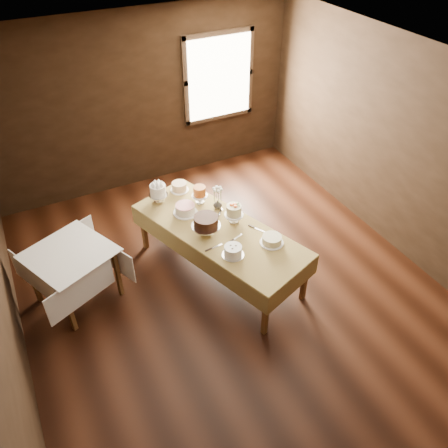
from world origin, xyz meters
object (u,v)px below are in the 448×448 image
(cake_swirl, at_px, (233,251))
(cake_cream, at_px, (272,240))
(cake_speckled, at_px, (179,187))
(cake_caramel, at_px, (200,195))
(cake_meringue, at_px, (158,194))
(cake_server_b, at_px, (260,230))
(cake_server_d, at_px, (220,212))
(flower_vase, at_px, (218,204))
(cake_server_a, at_px, (238,237))
(display_table, at_px, (219,232))
(side_table, at_px, (70,258))
(cake_server_c, at_px, (199,222))
(cake_chocolate, at_px, (206,226))
(cake_server_e, at_px, (217,246))
(cake_lattice, at_px, (185,210))
(cake_flowers, at_px, (234,214))

(cake_swirl, distance_m, cake_cream, 0.52)
(cake_speckled, height_order, cake_caramel, cake_caramel)
(cake_meringue, bearing_deg, cake_cream, -57.65)
(cake_server_b, distance_m, cake_server_d, 0.62)
(flower_vase, bearing_deg, cake_server_a, -93.84)
(display_table, bearing_deg, cake_meringue, 117.15)
(display_table, height_order, flower_vase, flower_vase)
(cake_swirl, bearing_deg, flower_vase, 74.61)
(cake_swirl, bearing_deg, cake_server_b, 27.11)
(side_table, relative_size, cake_swirl, 4.50)
(cake_server_b, xyz_separation_m, cake_server_c, (-0.62, 0.48, 0.00))
(cake_server_a, distance_m, cake_server_c, 0.57)
(cake_meringue, xyz_separation_m, cake_speckled, (0.35, 0.12, -0.06))
(flower_vase, bearing_deg, cake_swirl, -105.39)
(cake_chocolate, xyz_separation_m, cake_server_a, (0.31, -0.24, -0.11))
(side_table, relative_size, cake_caramel, 4.61)
(display_table, distance_m, cake_speckled, 1.03)
(display_table, bearing_deg, side_table, 168.29)
(cake_swirl, height_order, cake_server_e, cake_swirl)
(cake_speckled, relative_size, cake_caramel, 1.07)
(cake_server_a, xyz_separation_m, cake_server_e, (-0.30, -0.04, 0.00))
(cake_caramel, height_order, cake_swirl, cake_caramel)
(cake_server_a, bearing_deg, flower_vase, 66.85)
(side_table, distance_m, cake_server_a, 2.01)
(cake_chocolate, bearing_deg, cake_meringue, 107.49)
(cake_meringue, xyz_separation_m, cake_server_b, (0.91, -1.15, -0.12))
(cake_meringue, height_order, cake_chocolate, cake_meringue)
(cake_lattice, xyz_separation_m, cake_flowers, (0.48, -0.44, 0.05))
(cake_caramel, bearing_deg, cake_cream, -70.11)
(cake_server_b, distance_m, cake_server_c, 0.79)
(display_table, distance_m, cake_cream, 0.70)
(cake_meringue, distance_m, cake_server_a, 1.30)
(display_table, height_order, cake_server_c, cake_server_c)
(cake_lattice, xyz_separation_m, cake_server_e, (0.08, -0.78, -0.05))
(cake_server_c, relative_size, flower_vase, 1.99)
(flower_vase, bearing_deg, cake_server_e, -116.75)
(cake_flowers, height_order, cake_cream, cake_flowers)
(cake_chocolate, height_order, cake_server_d, cake_chocolate)
(cake_cream, bearing_deg, cake_swirl, 178.37)
(cake_lattice, bearing_deg, cake_swirl, -80.32)
(cake_server_a, bearing_deg, cake_meringue, 98.25)
(cake_swirl, bearing_deg, cake_flowers, 61.43)
(cake_caramel, bearing_deg, side_table, -171.77)
(cake_lattice, bearing_deg, cake_server_a, -62.67)
(display_table, bearing_deg, cake_server_d, 60.84)
(display_table, bearing_deg, cake_speckled, 96.33)
(cake_caramel, xyz_separation_m, cake_server_b, (0.42, -0.88, -0.11))
(display_table, height_order, cake_lattice, cake_lattice)
(cake_server_b, bearing_deg, side_table, -134.60)
(cake_caramel, height_order, cake_server_b, cake_caramel)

